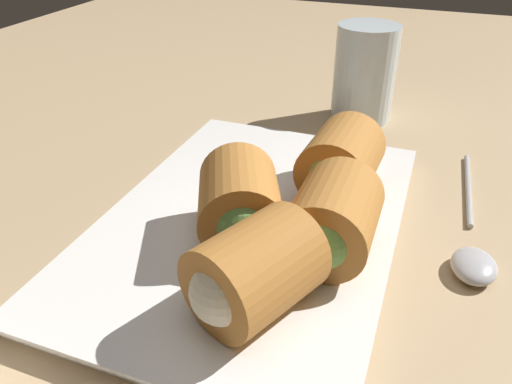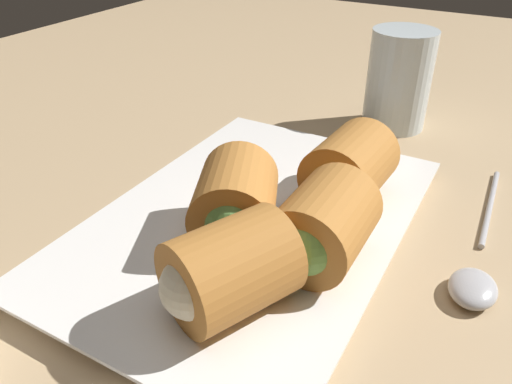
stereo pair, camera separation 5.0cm
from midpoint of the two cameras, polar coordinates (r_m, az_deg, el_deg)
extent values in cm
cube|color=tan|center=(43.10, 4.41, -4.14)|extent=(180.00, 140.00, 2.00)
cube|color=white|center=(40.33, 3.56, -4.14)|extent=(31.77, 21.68, 1.20)
cube|color=white|center=(39.89, 3.59, -3.27)|extent=(33.05, 22.54, 0.30)
cylinder|color=#B77533|center=(41.92, 14.08, 2.71)|extent=(7.45, 6.41, 6.01)
sphere|color=#6B9E47|center=(39.70, 12.74, 1.16)|extent=(3.91, 3.91, 3.91)
cylinder|color=#B77533|center=(30.21, 1.88, -8.97)|extent=(8.95, 8.39, 6.01)
sphere|color=beige|center=(29.04, -2.32, -11.01)|extent=(3.91, 3.91, 3.91)
cylinder|color=#B77533|center=(34.55, 11.93, -3.80)|extent=(7.15, 6.05, 6.01)
sphere|color=#6B9E47|center=(32.48, 10.37, -6.20)|extent=(3.91, 3.91, 3.91)
cylinder|color=#B77533|center=(36.44, 1.59, -0.98)|extent=(8.97, 8.42, 6.01)
sphere|color=#56843D|center=(34.24, 1.32, -3.38)|extent=(3.91, 3.91, 3.91)
cylinder|color=#B2B2B7|center=(49.04, 27.89, -1.57)|extent=(12.90, 0.95, 0.50)
ellipsoid|color=#B2B2B7|center=(38.59, 27.08, -9.96)|extent=(4.29, 3.36, 1.45)
cylinder|color=silver|center=(59.96, 18.38, 12.01)|extent=(7.09, 7.09, 11.00)
camera|label=1|loc=(0.03, -86.28, 2.31)|focal=35.00mm
camera|label=2|loc=(0.03, 93.72, -2.31)|focal=35.00mm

